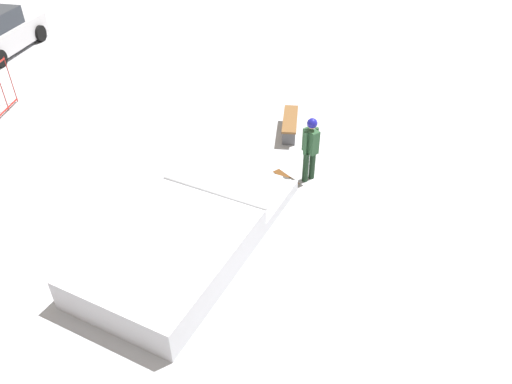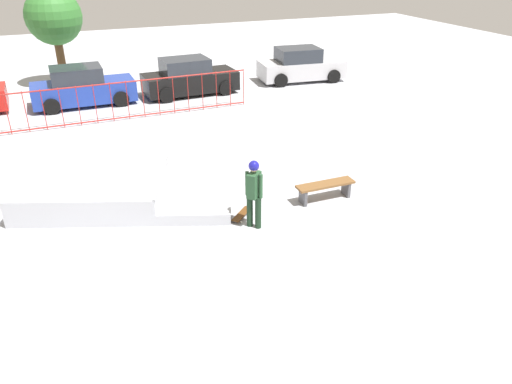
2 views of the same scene
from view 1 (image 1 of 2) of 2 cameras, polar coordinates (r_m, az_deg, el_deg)
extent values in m
plane|color=#A8AAB2|center=(10.41, -4.24, -7.54)|extent=(60.00, 60.00, 0.00)
cube|color=#B0B3BB|center=(10.07, -10.11, -7.26)|extent=(4.27, 3.68, 0.70)
cube|color=#B0B3BB|center=(11.89, -2.62, 0.12)|extent=(2.58, 3.06, 0.30)
cylinder|color=gray|center=(10.95, -4.96, -0.12)|extent=(0.97, 2.47, 0.08)
cylinder|color=black|center=(12.31, 5.73, 2.87)|extent=(0.15, 0.15, 0.82)
cylinder|color=black|center=(12.44, 6.49, 3.21)|extent=(0.15, 0.15, 0.82)
cube|color=#264C2D|center=(11.99, 6.33, 5.85)|extent=(0.43, 0.42, 0.60)
cylinder|color=#264C2D|center=(11.89, 5.70, 5.60)|extent=(0.09, 0.09, 0.60)
cylinder|color=#264C2D|center=(12.10, 6.95, 6.10)|extent=(0.09, 0.09, 0.60)
sphere|color=tan|center=(11.77, 6.48, 7.73)|extent=(0.22, 0.22, 0.22)
sphere|color=navy|center=(11.75, 6.49, 7.85)|extent=(0.25, 0.25, 0.25)
cube|color=#593314|center=(12.47, 3.48, 1.68)|extent=(0.71, 0.70, 0.02)
cylinder|color=silver|center=(12.61, 2.25, 1.88)|extent=(0.06, 0.06, 0.06)
cylinder|color=silver|center=(12.74, 3.05, 2.24)|extent=(0.06, 0.06, 0.06)
cylinder|color=silver|center=(12.27, 3.91, 0.68)|extent=(0.06, 0.06, 0.06)
cylinder|color=silver|center=(12.40, 4.72, 1.07)|extent=(0.06, 0.06, 0.06)
cylinder|color=maroon|center=(17.19, -27.23, 10.58)|extent=(0.03, 0.03, 1.50)
cylinder|color=maroon|center=(17.66, -26.38, 11.48)|extent=(0.03, 0.03, 1.50)
cube|color=brown|center=(14.29, 3.95, 8.38)|extent=(1.60, 0.42, 0.06)
cube|color=#4C4C51|center=(13.84, 3.78, 6.22)|extent=(0.08, 0.36, 0.42)
cube|color=#4C4C51|center=(14.98, 4.04, 8.76)|extent=(0.08, 0.36, 0.42)
cylinder|color=black|center=(23.86, -27.18, 16.21)|extent=(0.66, 0.28, 0.64)
cylinder|color=black|center=(22.88, -23.64, 16.39)|extent=(0.66, 0.28, 0.64)
camera|label=2|loc=(11.73, 64.22, 11.59)|focal=34.57mm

